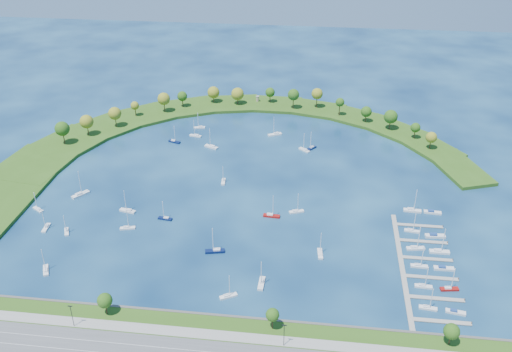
# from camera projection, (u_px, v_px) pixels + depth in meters

# --- Properties ---
(ground) EXTENTS (700.00, 700.00, 0.00)m
(ground) POSITION_uv_depth(u_px,v_px,m) (246.00, 186.00, 306.98)
(ground) COLOR #071B3D
(ground) RESTS_ON ground
(breakwater) EXTENTS (286.74, 247.64, 2.00)m
(breakwater) POSITION_uv_depth(u_px,v_px,m) (184.00, 142.00, 353.57)
(breakwater) COLOR #2D4F15
(breakwater) RESTS_ON ground
(breakwater_trees) EXTENTS (233.84, 92.74, 14.79)m
(breakwater_trees) POSITION_uv_depth(u_px,v_px,m) (233.00, 107.00, 378.41)
(breakwater_trees) COLOR #382314
(breakwater_trees) RESTS_ON breakwater
(harbor_tower) EXTENTS (2.60, 2.60, 4.10)m
(harbor_tower) POSITION_uv_depth(u_px,v_px,m) (258.00, 99.00, 409.94)
(harbor_tower) COLOR gray
(harbor_tower) RESTS_ON breakwater
(dock_system) EXTENTS (24.28, 82.00, 1.60)m
(dock_system) POSITION_uv_depth(u_px,v_px,m) (419.00, 267.00, 244.94)
(dock_system) COLOR gray
(dock_system) RESTS_ON ground
(moored_boat_0) EXTENTS (5.30, 7.83, 11.27)m
(moored_boat_0) POSITION_uv_depth(u_px,v_px,m) (46.00, 270.00, 242.56)
(moored_boat_0) COLOR silver
(moored_boat_0) RESTS_ON ground
(moored_boat_1) EXTENTS (8.83, 4.27, 12.52)m
(moored_boat_1) POSITION_uv_depth(u_px,v_px,m) (128.00, 210.00, 284.01)
(moored_boat_1) COLOR silver
(moored_boat_1) RESTS_ON ground
(moored_boat_2) EXTENTS (2.93, 7.96, 11.45)m
(moored_boat_2) POSITION_uv_depth(u_px,v_px,m) (320.00, 253.00, 252.81)
(moored_boat_2) COLOR silver
(moored_boat_2) RESTS_ON ground
(moored_boat_3) EXTENTS (8.22, 3.71, 11.67)m
(moored_boat_3) POSITION_uv_depth(u_px,v_px,m) (196.00, 135.00, 362.29)
(moored_boat_3) COLOR silver
(moored_boat_3) RESTS_ON ground
(moored_boat_4) EXTENTS (8.25, 4.79, 11.71)m
(moored_boat_4) POSITION_uv_depth(u_px,v_px,m) (174.00, 141.00, 354.71)
(moored_boat_4) COLOR #09143C
(moored_boat_4) RESTS_ON ground
(moored_boat_5) EXTENTS (9.34, 6.40, 13.47)m
(moored_boat_5) POSITION_uv_depth(u_px,v_px,m) (275.00, 134.00, 363.89)
(moored_boat_5) COLOR silver
(moored_boat_5) RESTS_ON ground
(moored_boat_6) EXTENTS (7.62, 3.77, 10.79)m
(moored_boat_6) POSITION_uv_depth(u_px,v_px,m) (127.00, 227.00, 270.75)
(moored_boat_6) COLOR silver
(moored_boat_6) RESTS_ON ground
(moored_boat_7) EXTENTS (4.56, 6.90, 9.90)m
(moored_boat_7) POSITION_uv_depth(u_px,v_px,m) (66.00, 231.00, 268.12)
(moored_boat_7) COLOR silver
(moored_boat_7) RESTS_ON ground
(moored_boat_8) EXTENTS (7.83, 4.61, 11.12)m
(moored_boat_8) POSITION_uv_depth(u_px,v_px,m) (296.00, 211.00, 283.49)
(moored_boat_8) COLOR silver
(moored_boat_8) RESTS_ON ground
(moored_boat_9) EXTENTS (7.35, 7.03, 11.69)m
(moored_boat_9) POSITION_uv_depth(u_px,v_px,m) (304.00, 150.00, 344.23)
(moored_boat_9) COLOR silver
(moored_boat_9) RESTS_ON ground
(moored_boat_10) EXTENTS (9.26, 6.20, 13.31)m
(moored_boat_10) POSITION_uv_depth(u_px,v_px,m) (211.00, 146.00, 347.95)
(moored_boat_10) COLOR silver
(moored_boat_10) RESTS_ON ground
(moored_boat_11) EXTENTS (8.58, 2.93, 12.41)m
(moored_boat_11) POSITION_uv_depth(u_px,v_px,m) (271.00, 215.00, 280.03)
(moored_boat_11) COLOR maroon
(moored_boat_11) RESTS_ON ground
(moored_boat_12) EXTENTS (2.55, 8.52, 12.46)m
(moored_boat_12) POSITION_uv_depth(u_px,v_px,m) (261.00, 283.00, 235.07)
(moored_boat_12) COLOR silver
(moored_boat_12) RESTS_ON ground
(moored_boat_13) EXTENTS (7.55, 5.41, 10.96)m
(moored_boat_13) POSITION_uv_depth(u_px,v_px,m) (228.00, 295.00, 228.12)
(moored_boat_13) COLOR silver
(moored_boat_13) RESTS_ON ground
(moored_boat_14) EXTENTS (9.26, 4.30, 13.14)m
(moored_boat_14) POSITION_uv_depth(u_px,v_px,m) (215.00, 250.00, 254.53)
(moored_boat_14) COLOR #09143C
(moored_boat_14) RESTS_ON ground
(moored_boat_15) EXTENTS (7.35, 2.92, 10.52)m
(moored_boat_15) POSITION_uv_depth(u_px,v_px,m) (165.00, 218.00, 277.99)
(moored_boat_15) COLOR #09143C
(moored_boat_15) RESTS_ON ground
(moored_boat_16) EXTENTS (7.07, 5.50, 10.46)m
(moored_boat_16) POSITION_uv_depth(u_px,v_px,m) (38.00, 209.00, 285.23)
(moored_boat_16) COLOR silver
(moored_boat_16) RESTS_ON ground
(moored_boat_17) EXTENTS (6.81, 7.90, 12.05)m
(moored_boat_17) POSITION_uv_depth(u_px,v_px,m) (311.00, 148.00, 346.34)
(moored_boat_17) COLOR #09143C
(moored_boat_17) RESTS_ON ground
(moored_boat_18) EXTENTS (2.60, 7.21, 10.39)m
(moored_boat_18) POSITION_uv_depth(u_px,v_px,m) (223.00, 181.00, 310.31)
(moored_boat_18) COLOR silver
(moored_boat_18) RESTS_ON ground
(moored_boat_19) EXTENTS (7.91, 3.75, 11.21)m
(moored_boat_19) POSITION_uv_depth(u_px,v_px,m) (199.00, 127.00, 373.57)
(moored_boat_19) COLOR silver
(moored_boat_19) RESTS_ON ground
(moored_boat_20) EXTENTS (8.01, 9.52, 14.40)m
(moored_boat_20) POSITION_uv_depth(u_px,v_px,m) (80.00, 194.00, 297.80)
(moored_boat_20) COLOR silver
(moored_boat_20) RESTS_ON ground
(moored_boat_21) EXTENTS (2.78, 7.68, 11.06)m
(moored_boat_21) POSITION_uv_depth(u_px,v_px,m) (46.00, 227.00, 270.93)
(moored_boat_21) COLOR silver
(moored_boat_21) RESTS_ON ground
(docked_boat_0) EXTENTS (7.32, 2.84, 10.48)m
(docked_boat_0) POSITION_uv_depth(u_px,v_px,m) (428.00, 307.00, 222.06)
(docked_boat_0) COLOR silver
(docked_boat_0) RESTS_ON ground
(docked_boat_1) EXTENTS (7.99, 3.36, 1.58)m
(docked_boat_1) POSITION_uv_depth(u_px,v_px,m) (455.00, 312.00, 220.20)
(docked_boat_1) COLOR silver
(docked_boat_1) RESTS_ON ground
(docked_boat_2) EXTENTS (7.37, 2.39, 10.70)m
(docked_boat_2) POSITION_uv_depth(u_px,v_px,m) (423.00, 286.00, 233.44)
(docked_boat_2) COLOR silver
(docked_boat_2) RESTS_ON ground
(docked_boat_3) EXTENTS (7.91, 3.31, 11.28)m
(docked_boat_3) POSITION_uv_depth(u_px,v_px,m) (449.00, 288.00, 231.95)
(docked_boat_3) COLOR maroon
(docked_boat_3) RESTS_ON ground
(docked_boat_4) EXTENTS (7.53, 2.27, 11.01)m
(docked_boat_4) POSITION_uv_depth(u_px,v_px,m) (419.00, 265.00, 245.15)
(docked_boat_4) COLOR silver
(docked_boat_4) RESTS_ON ground
(docked_boat_5) EXTENTS (8.78, 2.56, 1.78)m
(docked_boat_5) POSITION_uv_depth(u_px,v_px,m) (444.00, 268.00, 243.83)
(docked_boat_5) COLOR silver
(docked_boat_5) RESTS_ON ground
(docked_boat_6) EXTENTS (8.71, 3.73, 12.40)m
(docked_boat_6) POSITION_uv_depth(u_px,v_px,m) (415.00, 248.00, 256.39)
(docked_boat_6) COLOR silver
(docked_boat_6) RESTS_ON ground
(docked_boat_7) EXTENTS (9.09, 2.66, 13.32)m
(docked_boat_7) POSITION_uv_depth(u_px,v_px,m) (439.00, 251.00, 254.08)
(docked_boat_7) COLOR silver
(docked_boat_7) RESTS_ON ground
(docked_boat_8) EXTENTS (7.43, 3.00, 10.62)m
(docked_boat_8) POSITION_uv_depth(u_px,v_px,m) (412.00, 230.00, 268.67)
(docked_boat_8) COLOR silver
(docked_boat_8) RESTS_ON ground
(docked_boat_9) EXTENTS (9.70, 3.46, 1.94)m
(docked_boat_9) POSITION_uv_depth(u_px,v_px,m) (435.00, 236.00, 264.94)
(docked_boat_9) COLOR silver
(docked_boat_9) RESTS_ON ground
(docked_boat_10) EXTENTS (9.01, 2.97, 13.06)m
(docked_boat_10) POSITION_uv_depth(u_px,v_px,m) (412.00, 210.00, 284.25)
(docked_boat_10) COLOR silver
(docked_boat_10) RESTS_ON ground
(docked_boat_11) EXTENTS (8.81, 3.02, 1.77)m
(docked_boat_11) POSITION_uv_depth(u_px,v_px,m) (432.00, 212.00, 282.97)
(docked_boat_11) COLOR silver
(docked_boat_11) RESTS_ON ground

